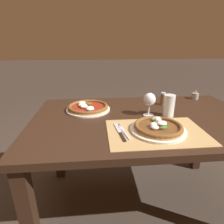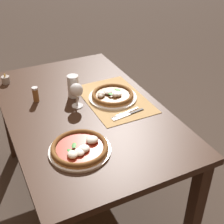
{
  "view_description": "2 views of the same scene",
  "coord_description": "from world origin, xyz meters",
  "views": [
    {
      "loc": [
        -0.31,
        -1.11,
        1.21
      ],
      "look_at": [
        -0.22,
        -0.05,
        0.8
      ],
      "focal_mm": 30.0,
      "sensor_mm": 36.0,
      "label": 1
    },
    {
      "loc": [
        -1.51,
        0.54,
        1.75
      ],
      "look_at": [
        -0.22,
        -0.09,
        0.82
      ],
      "focal_mm": 50.0,
      "sensor_mm": 36.0,
      "label": 2
    }
  ],
  "objects": [
    {
      "name": "ground_plane",
      "position": [
        0.0,
        0.0,
        0.0
      ],
      "size": [
        24.0,
        24.0,
        0.0
      ],
      "primitive_type": "plane",
      "color": "#382D26"
    },
    {
      "name": "pepper_shaker",
      "position": [
        0.2,
        0.23,
        0.79
      ],
      "size": [
        0.04,
        0.04,
        0.1
      ],
      "color": "brown",
      "rests_on": "dining_table"
    },
    {
      "name": "knife",
      "position": [
        -0.19,
        -0.21,
        0.75
      ],
      "size": [
        0.04,
        0.22,
        0.01
      ],
      "color": "black",
      "rests_on": "paper_placemat"
    },
    {
      "name": "pint_glass",
      "position": [
        0.16,
        0.0,
        0.81
      ],
      "size": [
        0.07,
        0.07,
        0.15
      ],
      "color": "silver",
      "rests_on": "dining_table"
    },
    {
      "name": "pizza_far",
      "position": [
        -0.37,
        0.16,
        0.76
      ],
      "size": [
        0.31,
        0.31,
        0.05
      ],
      "color": "silver",
      "rests_on": "dining_table"
    },
    {
      "name": "wine_glass",
      "position": [
        0.03,
        0.02,
        0.85
      ],
      "size": [
        0.08,
        0.08,
        0.16
      ],
      "color": "silver",
      "rests_on": "dining_table"
    },
    {
      "name": "paper_placemat",
      "position": [
        0.01,
        -0.22,
        0.74
      ],
      "size": [
        0.53,
        0.36,
        0.0
      ],
      "primitive_type": "cube",
      "color": "#A88451",
      "rests_on": "dining_table"
    },
    {
      "name": "pizza_near",
      "position": [
        0.02,
        -0.21,
        0.76
      ],
      "size": [
        0.3,
        0.3,
        0.05
      ],
      "color": "silver",
      "rests_on": "paper_placemat"
    },
    {
      "name": "votive_candle",
      "position": [
        0.53,
        0.36,
        0.76
      ],
      "size": [
        0.06,
        0.06,
        0.07
      ],
      "color": "gray",
      "rests_on": "dining_table"
    },
    {
      "name": "fork",
      "position": [
        -0.17,
        -0.2,
        0.75
      ],
      "size": [
        0.06,
        0.2,
        0.0
      ],
      "color": "#B7B7BC",
      "rests_on": "paper_placemat"
    },
    {
      "name": "dining_table",
      "position": [
        0.0,
        0.0,
        0.64
      ],
      "size": [
        1.46,
        0.9,
        0.74
      ],
      "color": "black",
      "rests_on": "ground"
    }
  ]
}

